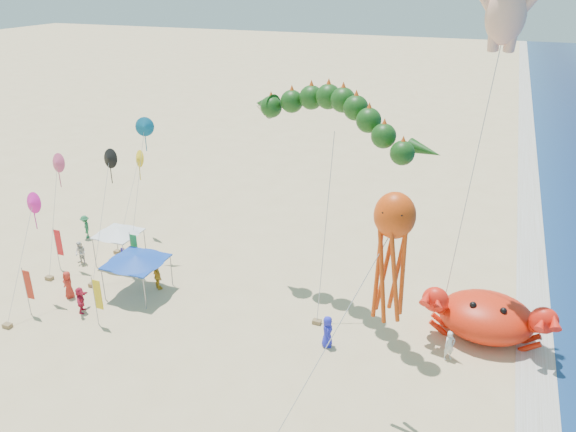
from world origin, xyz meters
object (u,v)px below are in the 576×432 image
object	(u,v)px
cherub_kite	(507,5)
canopy_white	(118,231)
crab_inflatable	(486,316)
canopy_blue	(136,259)
dragon_kite	(332,121)
octopus_kite	(392,248)

from	to	relation	value
cherub_kite	canopy_white	bearing A→B (deg)	-175.15
crab_inflatable	canopy_blue	xyz separation A→B (m)	(-21.15, -2.90, 1.08)
crab_inflatable	canopy_blue	size ratio (longest dim) A/B	1.95
cherub_kite	canopy_white	world-z (taller)	cherub_kite
dragon_kite	octopus_kite	xyz separation A→B (m)	(5.22, -8.58, -2.81)
dragon_kite	crab_inflatable	bearing A→B (deg)	-2.65
crab_inflatable	dragon_kite	bearing A→B (deg)	177.35
cherub_kite	canopy_blue	world-z (taller)	cherub_kite
octopus_kite	canopy_white	world-z (taller)	octopus_kite
canopy_white	cherub_kite	bearing A→B (deg)	4.85
octopus_kite	canopy_white	size ratio (longest dim) A/B	3.73
crab_inflatable	canopy_blue	bearing A→B (deg)	-172.20
cherub_kite	octopus_kite	size ratio (longest dim) A/B	1.76
cherub_kite	octopus_kite	bearing A→B (deg)	-106.07
crab_inflatable	octopus_kite	xyz separation A→B (m)	(-4.31, -8.14, 7.39)
crab_inflatable	dragon_kite	size ratio (longest dim) A/B	0.55
crab_inflatable	canopy_white	distance (m)	24.76
crab_inflatable	octopus_kite	bearing A→B (deg)	-117.89
crab_inflatable	cherub_kite	xyz separation A→B (m)	(-1.36, 2.11, 16.27)
canopy_white	octopus_kite	bearing A→B (deg)	-22.03
dragon_kite	canopy_white	xyz separation A→B (m)	(-15.20, -0.32, -9.13)
dragon_kite	octopus_kite	bearing A→B (deg)	-58.67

